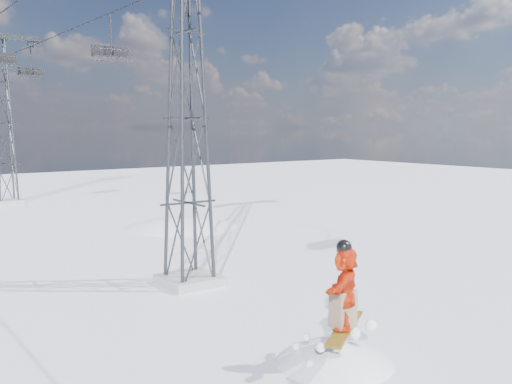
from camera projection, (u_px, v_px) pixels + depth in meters
ground at (344, 373)px, 12.11m from camera, size 120.00×120.00×0.00m
lift_tower_near at (187, 119)px, 18.38m from camera, size 5.20×1.80×11.43m
lift_tower_far at (4, 124)px, 38.39m from camera, size 5.20×1.80×11.43m
haul_cables at (66, 8)px, 26.98m from camera, size 4.46×51.00×0.06m
lift_chair_mid at (111, 53)px, 28.50m from camera, size 1.93×0.56×2.40m
lift_chair_extra at (31, 73)px, 40.04m from camera, size 1.81×0.52×2.24m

